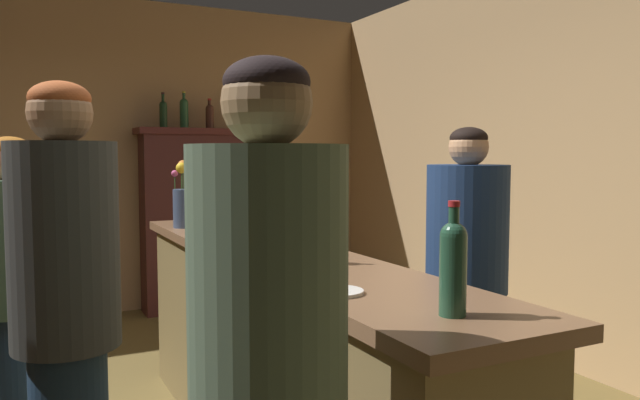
{
  "coord_description": "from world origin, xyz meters",
  "views": [
    {
      "loc": [
        -0.7,
        -2.59,
        1.49
      ],
      "look_at": [
        0.61,
        0.01,
        1.27
      ],
      "focal_mm": 34.48,
      "sensor_mm": 36.0,
      "label": 1
    }
  ],
  "objects_px": {
    "display_bottle_midleft": "(184,112)",
    "bartender": "(466,283)",
    "wine_glass_mid": "(227,225)",
    "flower_arrangement": "(185,201)",
    "wine_bottle_riesling": "(453,263)",
    "bar_counter": "(279,359)",
    "patron_by_cabinet": "(67,325)",
    "wine_glass_front": "(214,214)",
    "display_bottle_center": "(210,115)",
    "cheese_plate": "(338,292)",
    "wine_bottle_chardonnay": "(301,227)",
    "display_cabinet": "(199,216)",
    "display_bottle_midright": "(233,115)",
    "wine_bottle_pinot": "(275,222)",
    "display_bottle_left": "(163,113)",
    "wine_bottle_syrah": "(212,203)",
    "patron_redhead": "(15,293)",
    "patron_in_navy": "(269,394)"
  },
  "relations": [
    {
      "from": "patron_by_cabinet",
      "to": "wine_glass_front",
      "type": "bearing_deg",
      "value": 44.9
    },
    {
      "from": "wine_bottle_riesling",
      "to": "display_bottle_midright",
      "type": "xyz_separation_m",
      "value": [
        0.88,
        4.43,
        0.68
      ]
    },
    {
      "from": "patron_redhead",
      "to": "patron_by_cabinet",
      "type": "xyz_separation_m",
      "value": [
        0.14,
        -1.01,
        0.09
      ]
    },
    {
      "from": "wine_glass_mid",
      "to": "display_bottle_midright",
      "type": "height_order",
      "value": "display_bottle_midright"
    },
    {
      "from": "flower_arrangement",
      "to": "display_bottle_midleft",
      "type": "height_order",
      "value": "display_bottle_midleft"
    },
    {
      "from": "cheese_plate",
      "to": "bar_counter",
      "type": "bearing_deg",
      "value": 79.02
    },
    {
      "from": "wine_bottle_riesling",
      "to": "wine_glass_mid",
      "type": "distance_m",
      "value": 1.49
    },
    {
      "from": "wine_glass_mid",
      "to": "bartender",
      "type": "bearing_deg",
      "value": -28.33
    },
    {
      "from": "display_bottle_midright",
      "to": "cheese_plate",
      "type": "bearing_deg",
      "value": -104.28
    },
    {
      "from": "display_bottle_left",
      "to": "wine_bottle_syrah",
      "type": "bearing_deg",
      "value": -93.63
    },
    {
      "from": "display_bottle_left",
      "to": "wine_bottle_riesling",
      "type": "bearing_deg",
      "value": -92.63
    },
    {
      "from": "flower_arrangement",
      "to": "wine_bottle_riesling",
      "type": "bearing_deg",
      "value": -86.69
    },
    {
      "from": "wine_glass_front",
      "to": "patron_in_navy",
      "type": "relative_size",
      "value": 0.09
    },
    {
      "from": "display_bottle_midleft",
      "to": "wine_glass_front",
      "type": "bearing_deg",
      "value": -100.69
    },
    {
      "from": "wine_bottle_pinot",
      "to": "cheese_plate",
      "type": "height_order",
      "value": "wine_bottle_pinot"
    },
    {
      "from": "wine_bottle_pinot",
      "to": "display_bottle_midleft",
      "type": "height_order",
      "value": "display_bottle_midleft"
    },
    {
      "from": "wine_bottle_syrah",
      "to": "patron_redhead",
      "type": "xyz_separation_m",
      "value": [
        -1.16,
        -0.78,
        -0.31
      ]
    },
    {
      "from": "wine_bottle_chardonnay",
      "to": "patron_redhead",
      "type": "height_order",
      "value": "patron_redhead"
    },
    {
      "from": "wine_bottle_syrah",
      "to": "display_bottle_center",
      "type": "distance_m",
      "value": 2.1
    },
    {
      "from": "display_bottle_left",
      "to": "bartender",
      "type": "bearing_deg",
      "value": -79.63
    },
    {
      "from": "wine_bottle_syrah",
      "to": "patron_by_cabinet",
      "type": "relative_size",
      "value": 0.17
    },
    {
      "from": "bar_counter",
      "to": "display_cabinet",
      "type": "height_order",
      "value": "display_cabinet"
    },
    {
      "from": "flower_arrangement",
      "to": "patron_redhead",
      "type": "relative_size",
      "value": 0.26
    },
    {
      "from": "bar_counter",
      "to": "display_bottle_midleft",
      "type": "height_order",
      "value": "display_bottle_midleft"
    },
    {
      "from": "wine_bottle_syrah",
      "to": "display_bottle_midleft",
      "type": "xyz_separation_m",
      "value": [
        0.31,
        1.9,
        0.72
      ]
    },
    {
      "from": "bar_counter",
      "to": "wine_bottle_riesling",
      "type": "relative_size",
      "value": 9.57
    },
    {
      "from": "bar_counter",
      "to": "wine_bottle_chardonnay",
      "type": "distance_m",
      "value": 0.76
    },
    {
      "from": "wine_glass_front",
      "to": "display_bottle_left",
      "type": "distance_m",
      "value": 2.51
    },
    {
      "from": "wine_bottle_chardonnay",
      "to": "wine_glass_mid",
      "type": "bearing_deg",
      "value": 103.97
    },
    {
      "from": "display_bottle_midleft",
      "to": "display_bottle_center",
      "type": "distance_m",
      "value": 0.25
    },
    {
      "from": "wine_glass_mid",
      "to": "display_bottle_left",
      "type": "height_order",
      "value": "display_bottle_left"
    },
    {
      "from": "flower_arrangement",
      "to": "cheese_plate",
      "type": "distance_m",
      "value": 1.99
    },
    {
      "from": "flower_arrangement",
      "to": "patron_by_cabinet",
      "type": "height_order",
      "value": "patron_by_cabinet"
    },
    {
      "from": "wine_bottle_riesling",
      "to": "bar_counter",
      "type": "bearing_deg",
      "value": 89.12
    },
    {
      "from": "wine_bottle_chardonnay",
      "to": "patron_redhead",
      "type": "relative_size",
      "value": 0.21
    },
    {
      "from": "wine_bottle_chardonnay",
      "to": "bartender",
      "type": "relative_size",
      "value": 0.2
    },
    {
      "from": "display_bottle_midleft",
      "to": "bartender",
      "type": "height_order",
      "value": "display_bottle_midleft"
    },
    {
      "from": "display_bottle_center",
      "to": "display_bottle_midright",
      "type": "relative_size",
      "value": 0.87
    },
    {
      "from": "patron_redhead",
      "to": "display_bottle_left",
      "type": "bearing_deg",
      "value": 88.6
    },
    {
      "from": "display_cabinet",
      "to": "patron_by_cabinet",
      "type": "distance_m",
      "value": 3.97
    },
    {
      "from": "display_cabinet",
      "to": "cheese_plate",
      "type": "relative_size",
      "value": 10.4
    },
    {
      "from": "patron_redhead",
      "to": "wine_bottle_chardonnay",
      "type": "bearing_deg",
      "value": -13.67
    },
    {
      "from": "wine_bottle_riesling",
      "to": "wine_bottle_chardonnay",
      "type": "bearing_deg",
      "value": 91.72
    },
    {
      "from": "display_cabinet",
      "to": "wine_bottle_riesling",
      "type": "relative_size",
      "value": 5.42
    },
    {
      "from": "display_bottle_midleft",
      "to": "wine_glass_mid",
      "type": "bearing_deg",
      "value": -100.77
    },
    {
      "from": "wine_bottle_chardonnay",
      "to": "patron_by_cabinet",
      "type": "xyz_separation_m",
      "value": [
        -0.91,
        -0.19,
        -0.24
      ]
    },
    {
      "from": "display_bottle_left",
      "to": "wine_glass_front",
      "type": "bearing_deg",
      "value": -96.14
    },
    {
      "from": "wine_bottle_chardonnay",
      "to": "display_cabinet",
      "type": "bearing_deg",
      "value": 80.94
    },
    {
      "from": "bar_counter",
      "to": "bartender",
      "type": "xyz_separation_m",
      "value": [
        0.82,
        -0.35,
        0.35
      ]
    },
    {
      "from": "wine_glass_front",
      "to": "wine_bottle_riesling",
      "type": "bearing_deg",
      "value": -88.48
    }
  ]
}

